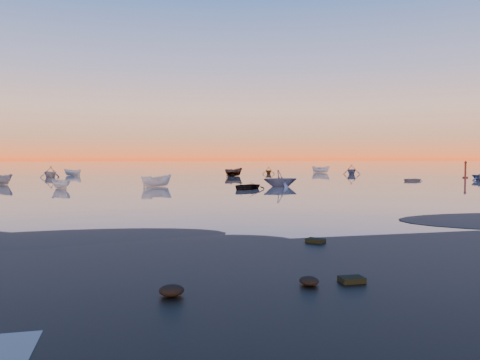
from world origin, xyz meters
name	(u,v)px	position (x,y,z in m)	size (l,w,h in m)	color
ground	(172,171)	(0.00, 100.00, 0.00)	(600.00, 600.00, 0.00)	#71645E
mud_lobes	(359,229)	(0.00, -1.00, 0.01)	(140.00, 6.00, 0.07)	black
moored_fleet	(199,179)	(0.00, 53.00, 0.00)	(124.00, 58.00, 1.20)	silver
boat_near_center	(157,187)	(-7.82, 34.80, 0.00)	(4.21, 1.78, 1.46)	silver
channel_marker	(465,171)	(45.61, 47.43, 1.23)	(0.88, 0.88, 3.12)	#46150F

